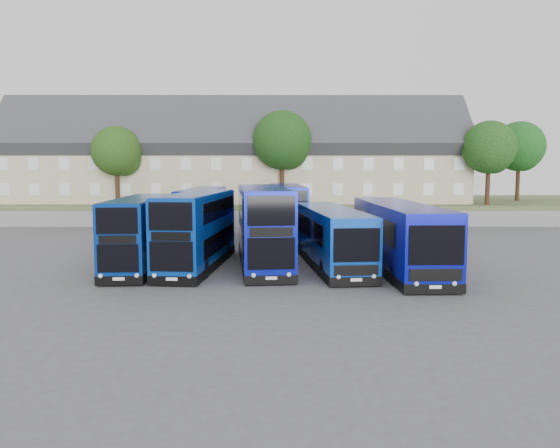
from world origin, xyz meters
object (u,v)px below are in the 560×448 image
(dd_front_left, at_px, (139,234))
(dd_front_mid, at_px, (197,231))
(tree_east, at_px, (490,149))
(tree_far, at_px, (520,148))
(coach_east_a, at_px, (331,238))
(tree_mid, at_px, (284,143))
(tree_west, at_px, (118,153))

(dd_front_left, bearing_deg, dd_front_mid, 1.66)
(tree_east, bearing_deg, tree_far, 49.40)
(coach_east_a, height_order, tree_mid, tree_mid)
(coach_east_a, bearing_deg, tree_west, 124.24)
(tree_far, bearing_deg, tree_east, -130.60)
(coach_east_a, relative_size, tree_east, 1.51)
(dd_front_left, distance_m, tree_mid, 25.44)
(dd_front_mid, distance_m, tree_west, 25.44)
(coach_east_a, relative_size, tree_far, 1.42)
(tree_far, bearing_deg, coach_east_a, -129.12)
(dd_front_left, xyz_separation_m, dd_front_mid, (3.27, 0.26, 0.13))
(dd_front_mid, xyz_separation_m, tree_mid, (5.13, 22.95, 6.01))
(dd_front_left, distance_m, dd_front_mid, 3.28)
(dd_front_left, bearing_deg, tree_east, 35.70)
(tree_west, bearing_deg, tree_mid, 1.79)
(dd_front_left, height_order, tree_far, tree_far)
(tree_west, bearing_deg, tree_far, 9.46)
(tree_mid, distance_m, tree_far, 26.80)
(dd_front_left, xyz_separation_m, tree_mid, (8.40, 23.21, 6.14))
(tree_far, bearing_deg, tree_mid, -165.96)
(dd_front_left, distance_m, coach_east_a, 10.93)
(tree_mid, bearing_deg, tree_west, -178.21)
(dd_front_mid, relative_size, tree_mid, 1.17)
(tree_mid, relative_size, tree_far, 1.06)
(dd_front_mid, xyz_separation_m, tree_far, (31.13, 29.45, 5.67))
(dd_front_mid, bearing_deg, dd_front_left, -170.13)
(tree_west, height_order, tree_far, tree_far)
(tree_mid, bearing_deg, dd_front_left, -109.88)
(coach_east_a, distance_m, tree_east, 28.62)
(dd_front_left, xyz_separation_m, tree_west, (-7.60, 22.71, 5.12))
(tree_mid, height_order, tree_far, tree_mid)
(dd_front_mid, distance_m, tree_mid, 24.27)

